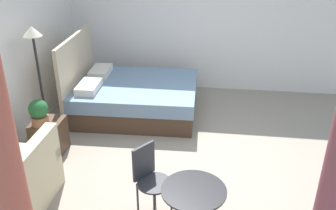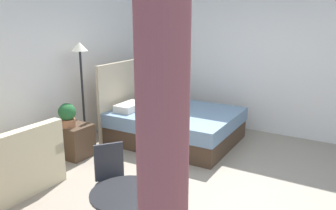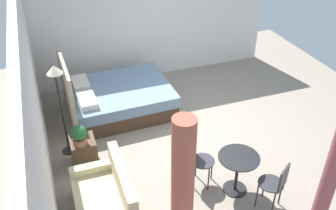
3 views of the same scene
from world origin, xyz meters
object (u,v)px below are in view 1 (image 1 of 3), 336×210
floor_lamp (35,51)px  cafe_chair_near_window (149,175)px  couch (11,194)px  potted_plant (39,112)px  balcony_table (193,206)px  nightstand (49,137)px  bed (132,96)px

floor_lamp → cafe_chair_near_window: floor_lamp is taller
couch → potted_plant: potted_plant is taller
potted_plant → balcony_table: (-1.35, -2.21, -0.22)m
floor_lamp → cafe_chair_near_window: size_ratio=2.00×
potted_plant → floor_lamp: 0.89m
floor_lamp → balcony_table: floor_lamp is taller
floor_lamp → cafe_chair_near_window: (-1.50, -1.89, -0.85)m
nightstand → potted_plant: bearing=157.5°
potted_plant → nightstand: bearing=-22.5°
nightstand → floor_lamp: (0.42, 0.23, 1.13)m
cafe_chair_near_window → nightstand: bearing=57.0°
bed → potted_plant: 1.83m
bed → balcony_table: bed is taller
nightstand → cafe_chair_near_window: bearing=-123.0°
nightstand → cafe_chair_near_window: cafe_chair_near_window is taller
floor_lamp → cafe_chair_near_window: 2.56m
bed → cafe_chair_near_window: 2.63m
bed → couch: size_ratio=1.63×
bed → couch: (-2.71, 0.78, -0.03)m
floor_lamp → balcony_table: 3.18m
bed → nightstand: 1.69m
couch → cafe_chair_near_window: 1.57m
couch → cafe_chair_near_window: bearing=-82.3°
balcony_table → potted_plant: bearing=58.5°
potted_plant → floor_lamp: floor_lamp is taller
potted_plant → couch: bearing=-172.1°
potted_plant → floor_lamp: (0.52, 0.19, 0.69)m
bed → couch: bed is taller
couch → balcony_table: couch is taller
balcony_table → cafe_chair_near_window: (0.37, 0.51, 0.05)m
bed → cafe_chair_near_window: bearing=-163.1°
couch → potted_plant: bearing=7.9°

